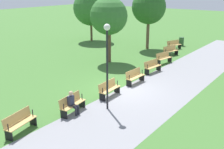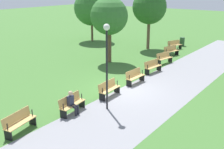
% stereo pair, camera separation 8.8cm
% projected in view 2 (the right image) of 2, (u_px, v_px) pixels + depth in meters
% --- Properties ---
extents(ground_plane, '(120.00, 120.00, 0.00)m').
position_uv_depth(ground_plane, '(124.00, 90.00, 16.86)').
color(ground_plane, '#3D6B2D').
extents(path_paving, '(39.77, 4.22, 0.01)m').
position_uv_depth(path_paving, '(150.00, 96.00, 15.83)').
color(path_paving, gray).
rests_on(path_paving, ground).
extents(bench_0, '(1.66, 1.00, 0.89)m').
position_uv_depth(bench_0, '(175.00, 45.00, 27.36)').
color(bench_0, tan).
rests_on(bench_0, ground).
extents(bench_1, '(1.67, 0.89, 0.89)m').
position_uv_depth(bench_1, '(171.00, 51.00, 24.85)').
color(bench_1, tan).
rests_on(bench_1, ground).
extents(bench_2, '(1.66, 0.78, 0.89)m').
position_uv_depth(bench_2, '(164.00, 58.00, 22.42)').
color(bench_2, tan).
rests_on(bench_2, ground).
extents(bench_3, '(1.65, 0.66, 0.89)m').
position_uv_depth(bench_3, '(153.00, 66.00, 20.07)').
color(bench_3, tan).
rests_on(bench_3, ground).
extents(bench_4, '(1.62, 0.54, 0.89)m').
position_uv_depth(bench_4, '(135.00, 76.00, 17.83)').
color(bench_4, tan).
rests_on(bench_4, ground).
extents(bench_5, '(1.62, 0.54, 0.89)m').
position_uv_depth(bench_5, '(109.00, 89.00, 15.71)').
color(bench_5, tan).
rests_on(bench_5, ground).
extents(bench_6, '(1.65, 0.66, 0.89)m').
position_uv_depth(bench_6, '(72.00, 104.00, 13.72)').
color(bench_6, tan).
rests_on(bench_6, ground).
extents(bench_7, '(1.66, 0.78, 0.89)m').
position_uv_depth(bench_7, '(19.00, 122.00, 11.87)').
color(bench_7, tan).
rests_on(bench_7, ground).
extents(person_seated, '(0.37, 0.55, 1.20)m').
position_uv_depth(person_seated, '(72.00, 102.00, 13.49)').
color(person_seated, '#2D3347').
rests_on(person_seated, ground).
extents(tree_0, '(3.91, 3.91, 5.67)m').
position_uv_depth(tree_0, '(92.00, 8.00, 30.66)').
color(tree_0, brown).
rests_on(tree_0, ground).
extents(tree_1, '(3.29, 3.29, 5.76)m').
position_uv_depth(tree_1, '(149.00, 7.00, 26.53)').
color(tree_1, brown).
rests_on(tree_1, ground).
extents(tree_2, '(3.01, 3.01, 5.28)m').
position_uv_depth(tree_2, '(109.00, 16.00, 21.89)').
color(tree_2, brown).
rests_on(tree_2, ground).
extents(lamp_post, '(0.32, 0.32, 4.36)m').
position_uv_depth(lamp_post, '(107.00, 52.00, 13.35)').
color(lamp_post, black).
rests_on(lamp_post, ground).
extents(trash_bin, '(0.51, 0.51, 0.89)m').
position_uv_depth(trash_bin, '(182.00, 42.00, 29.06)').
color(trash_bin, '#2D512D').
rests_on(trash_bin, ground).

